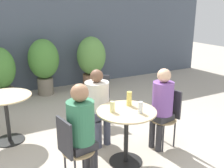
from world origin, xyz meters
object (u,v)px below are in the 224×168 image
at_px(seated_person_1, 98,101).
at_px(beer_glass_1, 129,99).
at_px(bistro_chair_2, 72,146).
at_px(seated_person_2, 82,126).
at_px(beer_glass_2, 112,107).
at_px(beer_glass_0, 140,107).
at_px(potted_plant_2, 91,59).
at_px(bistro_chair_0, 168,113).
at_px(bistro_chair_4, 100,95).
at_px(cafe_table_far, 6,107).
at_px(seated_person_0, 162,102).
at_px(bistro_chair_1, 93,109).
at_px(potted_plant_0, 0,72).
at_px(potted_plant_1, 44,62).
at_px(cafe_table_near, 126,124).

height_order(seated_person_1, beer_glass_1, seated_person_1).
distance_m(bistro_chair_2, seated_person_2, 0.26).
relative_size(seated_person_2, beer_glass_2, 8.77).
height_order(beer_glass_0, potted_plant_2, potted_plant_2).
relative_size(bistro_chair_2, seated_person_2, 0.70).
height_order(bistro_chair_0, bistro_chair_4, same).
distance_m(bistro_chair_4, beer_glass_0, 1.53).
bearing_deg(beer_glass_2, potted_plant_2, 70.89).
relative_size(cafe_table_far, seated_person_0, 0.65).
height_order(bistro_chair_0, beer_glass_2, beer_glass_2).
xyz_separation_m(cafe_table_far, seated_person_1, (1.21, -0.70, 0.12)).
height_order(bistro_chair_1, potted_plant_2, potted_plant_2).
relative_size(seated_person_0, potted_plant_0, 0.99).
bearing_deg(potted_plant_2, cafe_table_far, -139.21).
height_order(bistro_chair_1, beer_glass_2, beer_glass_2).
distance_m(bistro_chair_4, potted_plant_2, 2.10).
distance_m(potted_plant_0, potted_plant_1, 0.97).
bearing_deg(cafe_table_far, bistro_chair_4, -0.51).
distance_m(beer_glass_0, beer_glass_1, 0.30).
bearing_deg(bistro_chair_4, bistro_chair_2, -90.22).
relative_size(cafe_table_near, bistro_chair_2, 0.90).
height_order(bistro_chair_4, seated_person_0, seated_person_0).
bearing_deg(potted_plant_1, seated_person_0, -74.69).
relative_size(beer_glass_0, beer_glass_1, 0.78).
xyz_separation_m(bistro_chair_2, potted_plant_0, (-0.40, 3.40, 0.15)).
xyz_separation_m(cafe_table_far, bistro_chair_0, (2.11, -1.22, -0.05)).
xyz_separation_m(bistro_chair_0, potted_plant_2, (0.15, 3.18, 0.24)).
relative_size(seated_person_0, beer_glass_0, 8.03).
distance_m(bistro_chair_4, beer_glass_1, 1.25).
distance_m(bistro_chair_1, beer_glass_0, 1.03).
relative_size(seated_person_1, potted_plant_1, 0.88).
distance_m(bistro_chair_0, potted_plant_1, 3.41).
bearing_deg(seated_person_1, bistro_chair_1, 90.00).
relative_size(potted_plant_0, potted_plant_2, 0.92).
relative_size(seated_person_1, beer_glass_0, 7.73).
bearing_deg(beer_glass_0, bistro_chair_2, 178.53).
bearing_deg(potted_plant_2, bistro_chair_2, -116.89).
distance_m(beer_glass_1, potted_plant_1, 3.24).
height_order(cafe_table_near, seated_person_0, seated_person_0).
bearing_deg(potted_plant_1, beer_glass_1, -83.65).
height_order(seated_person_0, potted_plant_0, potted_plant_0).
height_order(bistro_chair_2, bistro_chair_4, same).
bearing_deg(bistro_chair_0, beer_glass_1, -100.24).
relative_size(bistro_chair_0, bistro_chair_2, 1.00).
relative_size(bistro_chair_1, bistro_chair_2, 1.00).
height_order(bistro_chair_4, potted_plant_0, potted_plant_0).
distance_m(bistro_chair_1, beer_glass_2, 0.81).
bearing_deg(cafe_table_near, seated_person_2, -170.75).
relative_size(beer_glass_2, potted_plant_1, 0.11).
relative_size(bistro_chair_4, seated_person_0, 0.71).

